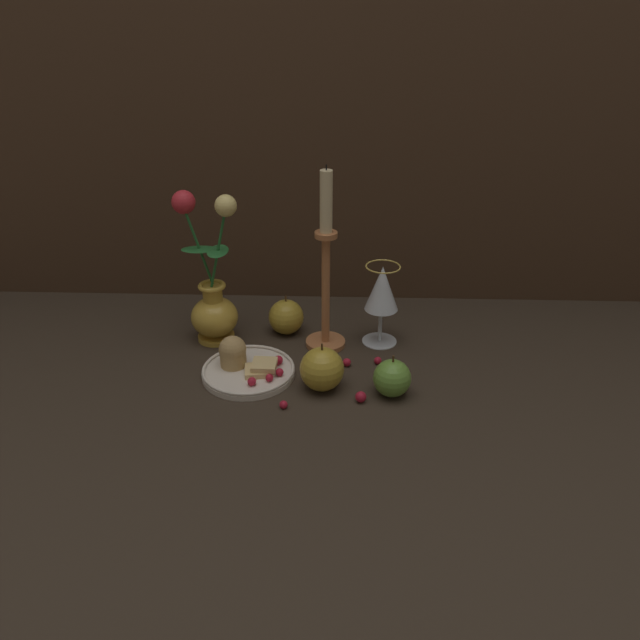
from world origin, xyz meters
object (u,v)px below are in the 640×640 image
apple_near_glass (322,369)px  apple_at_table_edge (392,378)px  wine_glass (382,292)px  apple_beside_vase (286,317)px  vase (213,298)px  plate_with_pastries (245,365)px  candlestick (326,278)px

apple_near_glass → apple_at_table_edge: size_ratio=1.15×
wine_glass → apple_near_glass: bearing=-123.0°
apple_beside_vase → apple_near_glass: size_ratio=0.93×
apple_near_glass → apple_at_table_edge: bearing=-7.1°
wine_glass → apple_beside_vase: (-0.19, 0.03, -0.08)m
wine_glass → apple_at_table_edge: wine_glass is taller
vase → apple_beside_vase: vase is taller
plate_with_pastries → candlestick: size_ratio=0.47×
candlestick → apple_beside_vase: size_ratio=4.29×
wine_glass → candlestick: 0.12m
vase → apple_at_table_edge: size_ratio=3.88×
vase → apple_beside_vase: bearing=12.2°
apple_at_table_edge → plate_with_pastries: bearing=167.8°
candlestick → apple_beside_vase: (-0.08, 0.05, -0.11)m
candlestick → wine_glass: bearing=8.9°
candlestick → vase: bearing=175.6°
wine_glass → candlestick: size_ratio=0.46×
candlestick → apple_beside_vase: candlestick is taller
vase → apple_near_glass: bearing=-37.6°
apple_at_table_edge → wine_glass: bearing=93.6°
candlestick → apple_at_table_edge: size_ratio=4.60×
candlestick → apple_at_table_edge: 0.24m
plate_with_pastries → wine_glass: bearing=26.8°
candlestick → apple_beside_vase: 0.15m
vase → plate_with_pastries: bearing=-58.6°
apple_beside_vase → plate_with_pastries: bearing=-111.6°
apple_at_table_edge → vase: bearing=151.6°
apple_at_table_edge → apple_beside_vase: bearing=133.1°
plate_with_pastries → candlestick: candlestick is taller
vase → wine_glass: size_ratio=1.84×
plate_with_pastries → apple_at_table_edge: 0.27m
candlestick → apple_near_glass: (-0.00, -0.15, -0.11)m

